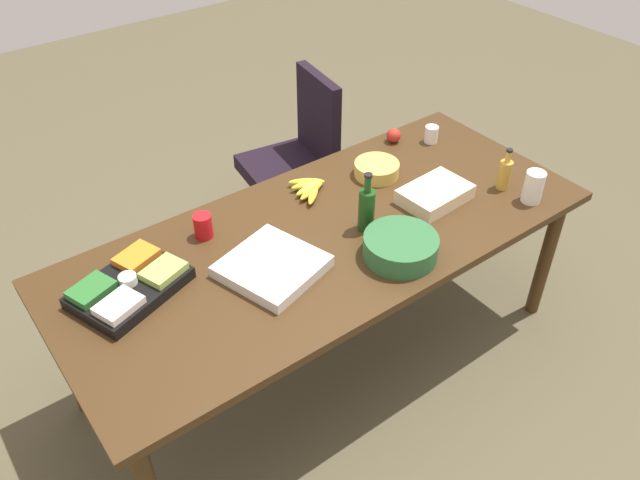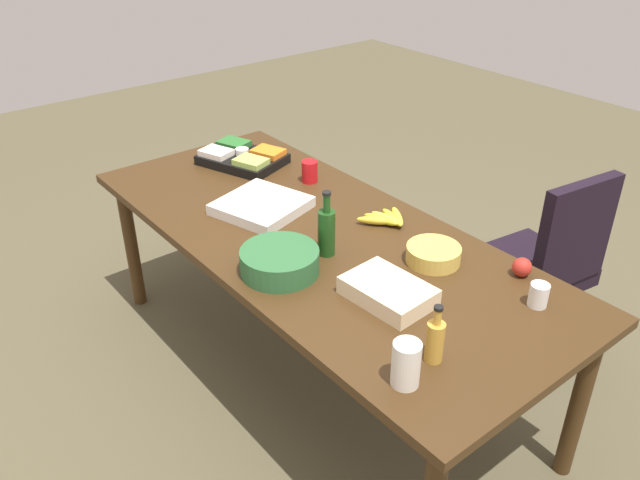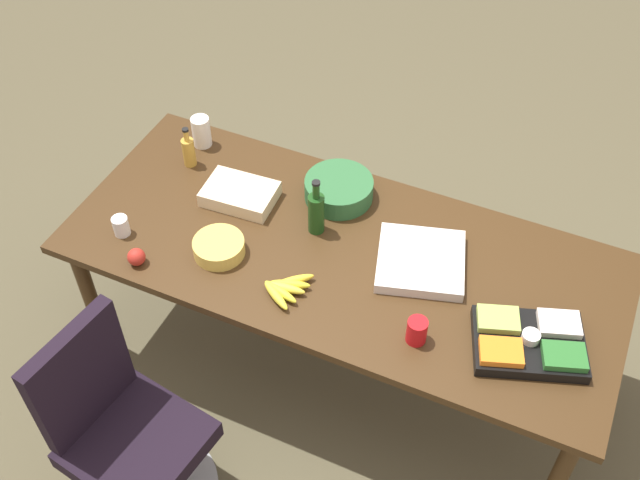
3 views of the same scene
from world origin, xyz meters
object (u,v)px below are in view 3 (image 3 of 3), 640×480
(red_solo_cup, at_px, (417,331))
(wine_bottle, at_px, (316,212))
(pizza_box, at_px, (421,261))
(office_chair, at_px, (130,444))
(mayo_jar, at_px, (201,132))
(veggie_tray, at_px, (529,342))
(dressing_bottle, at_px, (189,151))
(banana_bunch, at_px, (285,288))
(salad_bowl, at_px, (339,189))
(conference_table, at_px, (342,263))
(apple_red, at_px, (136,257))
(paper_cup, at_px, (121,226))
(chip_bowl, at_px, (219,247))
(sheet_cake, at_px, (240,194))

(red_solo_cup, relative_size, wine_bottle, 0.39)
(pizza_box, bearing_deg, office_chair, -144.80)
(mayo_jar, bearing_deg, wine_bottle, -21.80)
(office_chair, xyz_separation_m, veggie_tray, (1.35, 0.82, 0.44))
(veggie_tray, bearing_deg, dressing_bottle, 167.46)
(banana_bunch, height_order, salad_bowl, salad_bowl)
(conference_table, relative_size, apple_red, 31.49)
(dressing_bottle, xyz_separation_m, paper_cup, (-0.03, -0.52, -0.04))
(paper_cup, distance_m, salad_bowl, 0.98)
(apple_red, bearing_deg, red_solo_cup, 5.34)
(conference_table, height_order, red_solo_cup, red_solo_cup)
(veggie_tray, relative_size, paper_cup, 5.51)
(paper_cup, bearing_deg, chip_bowl, 9.44)
(conference_table, distance_m, red_solo_cup, 0.55)
(office_chair, bearing_deg, mayo_jar, 106.40)
(sheet_cake, xyz_separation_m, paper_cup, (-0.37, -0.40, 0.01))
(chip_bowl, bearing_deg, apple_red, -145.90)
(conference_table, relative_size, paper_cup, 26.59)
(office_chair, height_order, banana_bunch, office_chair)
(salad_bowl, bearing_deg, wine_bottle, -91.79)
(mayo_jar, bearing_deg, red_solo_cup, -26.73)
(wine_bottle, relative_size, salad_bowl, 0.91)
(chip_bowl, bearing_deg, veggie_tray, 2.62)
(office_chair, xyz_separation_m, apple_red, (-0.25, 0.57, 0.44))
(conference_table, distance_m, office_chair, 1.15)
(veggie_tray, bearing_deg, pizza_box, 156.12)
(sheet_cake, bearing_deg, red_solo_cup, -22.34)
(chip_bowl, bearing_deg, sheet_cake, 103.04)
(wine_bottle, height_order, paper_cup, wine_bottle)
(sheet_cake, distance_m, salad_bowl, 0.45)
(pizza_box, bearing_deg, red_solo_cup, -89.60)
(wine_bottle, xyz_separation_m, veggie_tray, (1.00, -0.24, -0.07))
(dressing_bottle, xyz_separation_m, veggie_tray, (1.73, -0.38, -0.04))
(pizza_box, distance_m, wine_bottle, 0.49)
(red_solo_cup, xyz_separation_m, salad_bowl, (-0.59, 0.61, -0.01))
(apple_red, relative_size, banana_bunch, 0.33)
(banana_bunch, relative_size, chip_bowl, 1.06)
(banana_bunch, bearing_deg, veggie_tray, 8.09)
(conference_table, height_order, paper_cup, paper_cup)
(dressing_bottle, bearing_deg, apple_red, -78.91)
(dressing_bottle, distance_m, veggie_tray, 1.77)
(paper_cup, bearing_deg, pizza_box, 16.15)
(veggie_tray, xyz_separation_m, chip_bowl, (-1.32, -0.06, -0.00))
(salad_bowl, height_order, chip_bowl, salad_bowl)
(apple_red, height_order, paper_cup, paper_cup)
(dressing_bottle, relative_size, salad_bowl, 0.68)
(banana_bunch, xyz_separation_m, mayo_jar, (-0.78, 0.67, 0.05))
(sheet_cake, xyz_separation_m, red_solo_cup, (0.99, -0.41, 0.02))
(paper_cup, bearing_deg, wine_bottle, 25.90)
(veggie_tray, bearing_deg, wine_bottle, 166.70)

